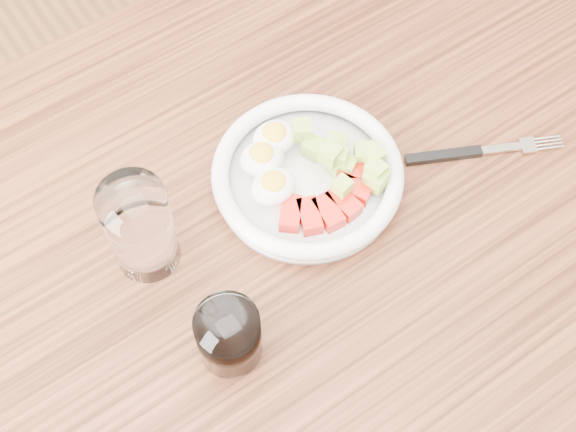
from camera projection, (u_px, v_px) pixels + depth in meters
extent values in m
plane|color=brown|center=(295.00, 401.00, 1.68)|extent=(4.00, 4.00, 0.00)
cube|color=brown|center=(457.00, 42.00, 1.67)|extent=(0.07, 0.07, 0.73)
cube|color=brown|center=(299.00, 237.00, 1.02)|extent=(1.50, 0.90, 0.04)
cylinder|color=white|center=(307.00, 180.00, 1.03)|extent=(0.24, 0.24, 0.01)
torus|color=white|center=(308.00, 173.00, 1.01)|extent=(0.24, 0.24, 0.02)
cube|color=red|center=(291.00, 213.00, 0.98)|extent=(0.05, 0.05, 0.02)
cube|color=red|center=(309.00, 216.00, 0.98)|extent=(0.04, 0.05, 0.02)
cube|color=red|center=(328.00, 213.00, 0.98)|extent=(0.03, 0.05, 0.02)
cube|color=red|center=(343.00, 203.00, 0.99)|extent=(0.03, 0.05, 0.02)
cube|color=red|center=(353.00, 190.00, 1.00)|extent=(0.04, 0.05, 0.02)
cube|color=red|center=(356.00, 174.00, 1.01)|extent=(0.05, 0.05, 0.02)
ellipsoid|color=white|center=(262.00, 158.00, 1.01)|extent=(0.06, 0.05, 0.03)
ellipsoid|color=yellow|center=(262.00, 153.00, 1.00)|extent=(0.03, 0.03, 0.01)
ellipsoid|color=white|center=(274.00, 138.00, 1.02)|extent=(0.06, 0.05, 0.03)
ellipsoid|color=yellow|center=(274.00, 132.00, 1.01)|extent=(0.03, 0.03, 0.01)
ellipsoid|color=white|center=(273.00, 186.00, 0.99)|extent=(0.06, 0.05, 0.03)
ellipsoid|color=yellow|center=(273.00, 181.00, 0.98)|extent=(0.03, 0.03, 0.01)
cube|color=#A6C04A|center=(332.00, 148.00, 1.03)|extent=(0.03, 0.03, 0.02)
cube|color=#A6C04A|center=(339.00, 159.00, 1.01)|extent=(0.03, 0.03, 0.02)
cube|color=#A6C04A|center=(330.00, 154.00, 0.99)|extent=(0.03, 0.03, 0.02)
cube|color=#A6C04A|center=(376.00, 171.00, 0.99)|extent=(0.03, 0.03, 0.02)
cube|color=#A6C04A|center=(376.00, 179.00, 0.99)|extent=(0.03, 0.03, 0.03)
cube|color=#A6C04A|center=(338.00, 157.00, 1.00)|extent=(0.03, 0.03, 0.02)
cube|color=#A6C04A|center=(342.00, 186.00, 0.98)|extent=(0.02, 0.02, 0.02)
cube|color=#A6C04A|center=(302.00, 130.00, 1.02)|extent=(0.03, 0.03, 0.02)
cube|color=#A6C04A|center=(374.00, 156.00, 1.00)|extent=(0.02, 0.02, 0.02)
cube|color=#A6C04A|center=(337.00, 146.00, 1.03)|extent=(0.04, 0.04, 0.03)
cube|color=#A6C04A|center=(347.00, 166.00, 1.01)|extent=(0.03, 0.03, 0.02)
cube|color=#A6C04A|center=(338.00, 163.00, 1.02)|extent=(0.03, 0.03, 0.03)
cube|color=#A6C04A|center=(364.00, 154.00, 1.01)|extent=(0.03, 0.03, 0.02)
cube|color=#A6C04A|center=(313.00, 147.00, 1.03)|extent=(0.03, 0.03, 0.02)
cube|color=black|center=(443.00, 156.00, 1.05)|extent=(0.10, 0.06, 0.01)
cube|color=silver|center=(503.00, 148.00, 1.05)|extent=(0.06, 0.04, 0.00)
cube|color=silver|center=(528.00, 145.00, 1.06)|extent=(0.03, 0.03, 0.00)
cylinder|color=silver|center=(550.00, 148.00, 1.05)|extent=(0.03, 0.02, 0.00)
cylinder|color=silver|center=(549.00, 144.00, 1.06)|extent=(0.03, 0.02, 0.00)
cylinder|color=silver|center=(548.00, 141.00, 1.06)|extent=(0.03, 0.02, 0.00)
cylinder|color=silver|center=(547.00, 138.00, 1.06)|extent=(0.03, 0.02, 0.00)
cylinder|color=white|center=(140.00, 228.00, 0.92)|extent=(0.08, 0.08, 0.14)
cylinder|color=white|center=(229.00, 335.00, 0.89)|extent=(0.07, 0.07, 0.08)
cylinder|color=black|center=(229.00, 336.00, 0.89)|extent=(0.06, 0.06, 0.07)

